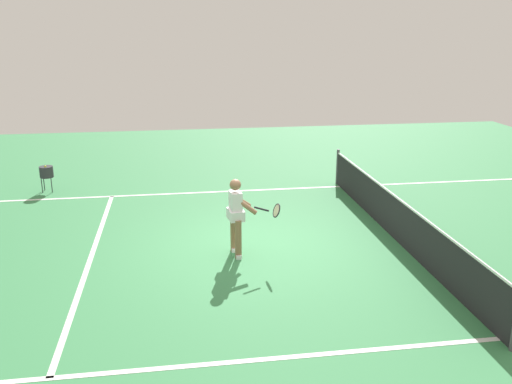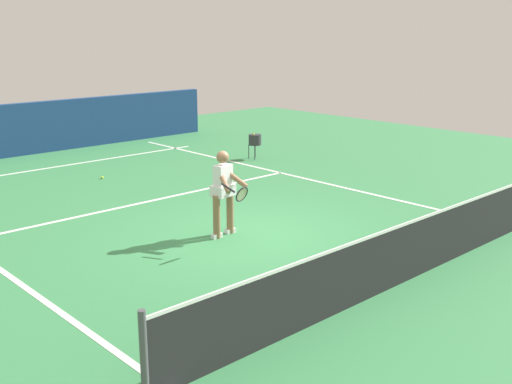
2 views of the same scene
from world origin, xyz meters
The scene contains 7 objects.
ground_plane centered at (0.00, 0.00, 0.00)m, with size 26.81×26.81×0.00m, color #38844C.
service_line_marking centered at (0.00, -3.20, 0.00)m, with size 7.87×0.10×0.01m, color white.
sideline_left_marking centered at (-3.94, 0.00, 0.00)m, with size 0.10×18.62×0.01m, color white.
sideline_right_marking centered at (3.94, 0.00, 0.00)m, with size 0.10×18.62×0.01m, color white.
court_net centered at (0.00, 3.06, 0.47)m, with size 8.55×0.08×1.01m.
tennis_player centered at (0.35, -0.34, 0.85)m, with size 0.72×1.01×1.55m.
ball_hopper centered at (-4.68, -4.97, 0.55)m, with size 0.36×0.36×0.74m.
Camera 1 is at (10.27, -1.46, 4.36)m, focal length 38.28 mm.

